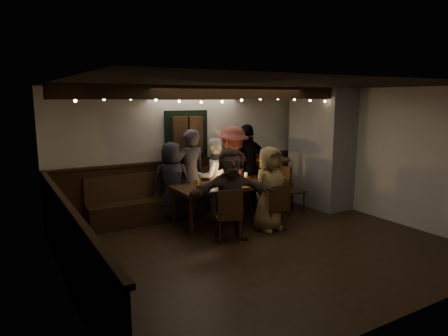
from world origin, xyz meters
TOP-DOWN VIEW (x-y plane):
  - room at (1.07, 1.42)m, footprint 6.02×5.01m
  - dining_table at (0.20, 1.40)m, footprint 2.16×0.93m
  - chair_near_left at (-0.36, 0.48)m, footprint 0.53×0.53m
  - chair_near_right at (0.69, 0.55)m, footprint 0.43×0.43m
  - chair_end at (1.56, 1.29)m, footprint 0.48×0.48m
  - high_top at (1.42, 1.63)m, footprint 0.72×0.72m
  - person_a at (-0.69, 2.12)m, footprint 0.87×0.68m
  - person_b at (-0.29, 2.10)m, footprint 0.67×0.46m
  - person_c at (0.20, 2.03)m, footprint 0.82×0.66m
  - person_d at (0.67, 2.03)m, footprint 1.35×1.08m
  - person_e at (1.10, 2.10)m, footprint 1.14×0.61m
  - person_f at (-0.25, 0.60)m, footprint 1.55×0.91m
  - person_g at (0.61, 0.66)m, footprint 0.83×0.62m

SIDE VIEW (x-z plane):
  - chair_near_right at x=0.69m, z-range 0.05..0.92m
  - chair_near_left at x=-0.36m, z-range 0.06..0.98m
  - chair_end at x=1.56m, z-range 0.07..1.10m
  - dining_table at x=0.20m, z-range 0.24..1.17m
  - high_top at x=1.42m, z-range 0.15..1.29m
  - person_g at x=0.61m, z-range 0.00..1.55m
  - person_a at x=-0.69m, z-range 0.00..1.57m
  - person_f at x=-0.25m, z-range 0.00..1.59m
  - person_c at x=0.20m, z-range 0.00..1.60m
  - person_b at x=-0.29m, z-range 0.00..1.79m
  - person_d at x=0.67m, z-range 0.00..1.82m
  - person_e at x=1.10m, z-range 0.00..1.85m
  - room at x=1.07m, z-range -0.24..2.38m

